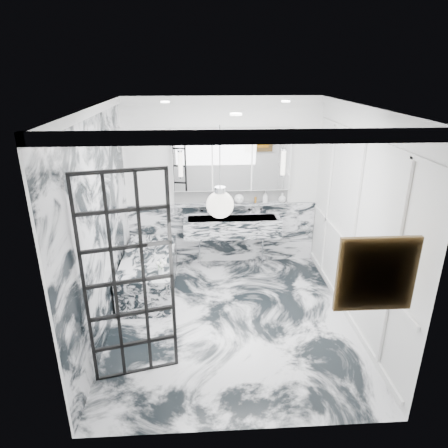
{
  "coord_description": "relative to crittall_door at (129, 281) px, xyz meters",
  "views": [
    {
      "loc": [
        -0.36,
        -4.59,
        3.21
      ],
      "look_at": [
        -0.05,
        0.5,
        1.2
      ],
      "focal_mm": 32.0,
      "sensor_mm": 36.0,
      "label": 1
    }
  ],
  "objects": [
    {
      "name": "trough_sink",
      "position": [
        1.26,
        2.5,
        -0.43
      ],
      "size": [
        1.6,
        0.45,
        0.3
      ],
      "primitive_type": "cube",
      "color": "silver",
      "rests_on": "wall_back"
    },
    {
      "name": "pendant_light",
      "position": [
        0.93,
        -0.18,
        0.87
      ],
      "size": [
        0.25,
        0.25,
        0.25
      ],
      "primitive_type": "sphere",
      "color": "white",
      "rests_on": "ceiling"
    },
    {
      "name": "marble_clad_left",
      "position": [
        -0.47,
        0.95,
        0.18
      ],
      "size": [
        0.02,
        3.56,
        2.68
      ],
      "primitive_type": "cube",
      "color": "silver",
      "rests_on": "floor"
    },
    {
      "name": "panel_molding",
      "position": [
        2.69,
        0.95,
        0.14
      ],
      "size": [
        0.03,
        3.4,
        2.3
      ],
      "primitive_type": "cube",
      "color": "white",
      "rests_on": "floor"
    },
    {
      "name": "wall_front",
      "position": [
        1.11,
        -0.85,
        0.24
      ],
      "size": [
        3.6,
        0.0,
        3.6
      ],
      "primitive_type": "plane",
      "rotation": [
        -1.57,
        0.0,
        0.0
      ],
      "color": "white",
      "rests_on": "floor"
    },
    {
      "name": "sconce_left",
      "position": [
        0.44,
        2.58,
        0.62
      ],
      "size": [
        0.07,
        0.07,
        0.4
      ],
      "primitive_type": "cylinder",
      "color": "white",
      "rests_on": "mirror_cabinet"
    },
    {
      "name": "soap_bottle_a",
      "position": [
        1.83,
        2.66,
        0.03
      ],
      "size": [
        0.09,
        0.09,
        0.2
      ],
      "primitive_type": "imported",
      "rotation": [
        0.0,
        0.0,
        -0.21
      ],
      "color": "#8C5919",
      "rests_on": "ledge"
    },
    {
      "name": "ceiling",
      "position": [
        1.11,
        0.95,
        1.64
      ],
      "size": [
        3.6,
        3.6,
        0.0
      ],
      "primitive_type": "plane",
      "rotation": [
        3.14,
        0.0,
        0.0
      ],
      "color": "white",
      "rests_on": "wall_back"
    },
    {
      "name": "amber_bottle",
      "position": [
        1.66,
        2.66,
        -0.02
      ],
      "size": [
        0.04,
        0.04,
        0.1
      ],
      "primitive_type": "cylinder",
      "color": "#8C5919",
      "rests_on": "ledge"
    },
    {
      "name": "artwork",
      "position": [
        2.19,
        -0.81,
        0.46
      ],
      "size": [
        0.57,
        0.05,
        0.57
      ],
      "primitive_type": "cube",
      "color": "orange",
      "rests_on": "wall_front"
    },
    {
      "name": "floor",
      "position": [
        1.11,
        0.95,
        -1.16
      ],
      "size": [
        3.6,
        3.6,
        0.0
      ],
      "primitive_type": "plane",
      "color": "silver",
      "rests_on": "ground"
    },
    {
      "name": "subway_tile",
      "position": [
        1.26,
        2.73,
        0.05
      ],
      "size": [
        1.9,
        0.03,
        0.23
      ],
      "primitive_type": "cube",
      "color": "white",
      "rests_on": "wall_back"
    },
    {
      "name": "sconce_right",
      "position": [
        2.08,
        2.58,
        0.62
      ],
      "size": [
        0.07,
        0.07,
        0.4
      ],
      "primitive_type": "cylinder",
      "color": "white",
      "rests_on": "mirror_cabinet"
    },
    {
      "name": "mirror_cabinet",
      "position": [
        1.26,
        2.67,
        0.66
      ],
      "size": [
        1.9,
        0.16,
        1.0
      ],
      "primitive_type": "cube",
      "color": "white",
      "rests_on": "wall_back"
    },
    {
      "name": "crittall_door",
      "position": [
        0.0,
        0.0,
        0.0
      ],
      "size": [
        0.87,
        0.24,
        2.32
      ],
      "primitive_type": null,
      "rotation": [
        0.0,
        0.0,
        0.23
      ],
      "color": "black",
      "rests_on": "floor"
    },
    {
      "name": "marble_clad_back",
      "position": [
        1.11,
        2.72,
        -0.63
      ],
      "size": [
        3.18,
        0.05,
        1.05
      ],
      "primitive_type": "cube",
      "color": "silver",
      "rests_on": "floor"
    },
    {
      "name": "wall_right",
      "position": [
        2.71,
        0.95,
        0.24
      ],
      "size": [
        0.0,
        3.6,
        3.6
      ],
      "primitive_type": "plane",
      "rotation": [
        1.57,
        0.0,
        -1.57
      ],
      "color": "white",
      "rests_on": "floor"
    },
    {
      "name": "soap_bottle_c",
      "position": [
        2.11,
        2.66,
        0.01
      ],
      "size": [
        0.17,
        0.17,
        0.16
      ],
      "primitive_type": "imported",
      "rotation": [
        0.0,
        0.0,
        0.4
      ],
      "color": "silver",
      "rests_on": "ledge"
    },
    {
      "name": "bathtub",
      "position": [
        -0.06,
        1.84,
        -0.88
      ],
      "size": [
        0.75,
        1.65,
        0.55
      ],
      "primitive_type": "cube",
      "color": "silver",
      "rests_on": "floor"
    },
    {
      "name": "flower_vase",
      "position": [
        0.19,
        1.19,
        -0.55
      ],
      "size": [
        0.08,
        0.08,
        0.12
      ],
      "primitive_type": "cylinder",
      "color": "silver",
      "rests_on": "bathtub"
    },
    {
      "name": "wall_left",
      "position": [
        -0.49,
        0.95,
        0.24
      ],
      "size": [
        0.0,
        3.6,
        3.6
      ],
      "primitive_type": "plane",
      "rotation": [
        1.57,
        0.0,
        1.57
      ],
      "color": "white",
      "rests_on": "floor"
    },
    {
      "name": "soap_bottle_b",
      "position": [
        1.83,
        2.66,
        0.02
      ],
      "size": [
        0.09,
        0.09,
        0.17
      ],
      "primitive_type": "imported",
      "rotation": [
        0.0,
        0.0,
        -0.12
      ],
      "color": "#4C4C51",
      "rests_on": "ledge"
    },
    {
      "name": "ledge",
      "position": [
        1.26,
        2.67,
        -0.09
      ],
      "size": [
        1.9,
        0.14,
        0.04
      ],
      "primitive_type": "cube",
      "color": "silver",
      "rests_on": "wall_back"
    },
    {
      "name": "face_pot",
      "position": [
        1.39,
        2.66,
        0.01
      ],
      "size": [
        0.16,
        0.16,
        0.16
      ],
      "primitive_type": "sphere",
      "color": "white",
      "rests_on": "ledge"
    },
    {
      "name": "wall_back",
      "position": [
        1.11,
        2.75,
        0.24
      ],
      "size": [
        3.6,
        0.0,
        3.6
      ],
      "primitive_type": "plane",
      "rotation": [
        1.57,
        0.0,
        0.0
      ],
      "color": "white",
      "rests_on": "floor"
    }
  ]
}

